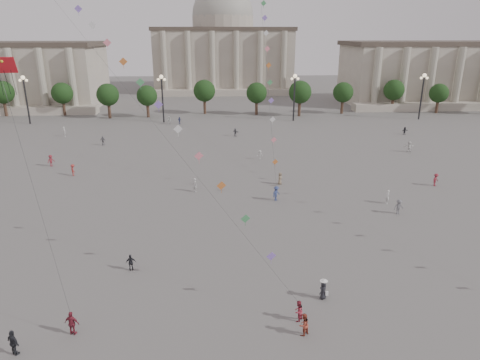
{
  "coord_description": "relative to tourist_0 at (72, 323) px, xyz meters",
  "views": [
    {
      "loc": [
        -3.05,
        -27.95,
        19.56
      ],
      "look_at": [
        -0.77,
        12.0,
        5.7
      ],
      "focal_mm": 32.0,
      "sensor_mm": 36.0,
      "label": 1
    }
  ],
  "objects": [
    {
      "name": "ground",
      "position": [
        13.06,
        3.15,
        -0.89
      ],
      "size": [
        360.0,
        360.0,
        0.0
      ],
      "primitive_type": "plane",
      "color": "#5B5855",
      "rests_on": "ground"
    },
    {
      "name": "person_crowd_7",
      "position": [
        43.16,
        44.72,
        0.04
      ],
      "size": [
        1.73,
        0.57,
        1.86
      ],
      "primitive_type": "imported",
      "rotation": [
        0.0,
        0.0,
        3.13
      ],
      "color": "silver",
      "rests_on": "ground"
    },
    {
      "name": "person_crowd_9",
      "position": [
        48.01,
        57.81,
        -0.13
      ],
      "size": [
        1.48,
        0.9,
        1.52
      ],
      "primitive_type": "imported",
      "rotation": [
        0.0,
        0.0,
        0.34
      ],
      "color": "black",
      "rests_on": "ground"
    },
    {
      "name": "lamp_post_far_east",
      "position": [
        58.06,
        73.15,
        6.46
      ],
      "size": [
        2.0,
        0.9,
        10.65
      ],
      "color": "#262628",
      "rests_on": "ground"
    },
    {
      "name": "person_crowd_6",
      "position": [
        30.52,
        18.79,
        -0.01
      ],
      "size": [
        1.19,
        0.77,
        1.75
      ],
      "primitive_type": "imported",
      "rotation": [
        0.0,
        0.0,
        0.11
      ],
      "color": "slate",
      "rests_on": "ground"
    },
    {
      "name": "lamp_post_mid_east",
      "position": [
        28.06,
        73.15,
        6.46
      ],
      "size": [
        2.0,
        0.9,
        10.65
      ],
      "color": "#262628",
      "rests_on": "ground"
    },
    {
      "name": "person_crowd_0",
      "position": [
        1.8,
        71.15,
        -0.11
      ],
      "size": [
        0.94,
        0.87,
        1.55
      ],
      "primitive_type": "imported",
      "rotation": [
        0.0,
        0.0,
        0.7
      ],
      "color": "navy",
      "rests_on": "ground"
    },
    {
      "name": "hat_person",
      "position": [
        18.05,
        3.13,
        -0.07
      ],
      "size": [
        0.86,
        0.86,
        1.69
      ],
      "color": "black",
      "rests_on": "ground"
    },
    {
      "name": "person_crowd_10",
      "position": [
        -19.98,
        60.0,
        0.08
      ],
      "size": [
        0.73,
        0.84,
        1.93
      ],
      "primitive_type": "imported",
      "rotation": [
        0.0,
        0.0,
        2.05
      ],
      "color": "silver",
      "rests_on": "ground"
    },
    {
      "name": "lamp_post_far_west",
      "position": [
        -31.94,
        73.15,
        6.46
      ],
      "size": [
        2.0,
        0.9,
        10.65
      ],
      "color": "#262628",
      "rests_on": "ground"
    },
    {
      "name": "tourist_0",
      "position": [
        0.0,
        0.0,
        0.0
      ],
      "size": [
        1.11,
        0.66,
        1.78
      ],
      "primitive_type": "imported",
      "rotation": [
        0.0,
        0.0,
        2.91
      ],
      "color": "maroon",
      "rests_on": "ground"
    },
    {
      "name": "lamp_post_mid_west",
      "position": [
        -1.94,
        73.15,
        6.46
      ],
      "size": [
        2.0,
        0.9,
        10.65
      ],
      "color": "#262628",
      "rests_on": "ground"
    },
    {
      "name": "hall_central",
      "position": [
        13.06,
        132.37,
        13.34
      ],
      "size": [
        48.3,
        34.3,
        35.5
      ],
      "color": "#A09486",
      "rests_on": "ground"
    },
    {
      "name": "tree_row",
      "position": [
        13.06,
        81.15,
        4.51
      ],
      "size": [
        137.12,
        5.12,
        8.0
      ],
      "color": "#3B281D",
      "rests_on": "ground"
    },
    {
      "name": "person_crowd_19",
      "position": [
        17.03,
        41.68,
        -0.13
      ],
      "size": [
        1.04,
        0.68,
        1.51
      ],
      "primitive_type": "imported",
      "rotation": [
        0.0,
        0.0,
        6.16
      ],
      "color": "#AEAEAA",
      "rests_on": "ground"
    },
    {
      "name": "person_crowd_20",
      "position": [
        15.7,
        -0.94,
        -0.06
      ],
      "size": [
        1.01,
        0.97,
        1.65
      ],
      "primitive_type": "imported",
      "rotation": [
        0.0,
        0.0,
        3.76
      ],
      "color": "#973A29",
      "rests_on": "ground"
    },
    {
      "name": "person_crowd_18",
      "position": [
        18.54,
        29.54,
        -0.05
      ],
      "size": [
        0.94,
        0.96,
        1.67
      ],
      "primitive_type": "imported",
      "rotation": [
        0.0,
        0.0,
        0.84
      ],
      "color": "#7E6E57",
      "rests_on": "ground"
    },
    {
      "name": "person_crowd_2",
      "position": [
        -15.44,
        39.77,
        0.01
      ],
      "size": [
        1.25,
        1.32,
        1.79
      ],
      "primitive_type": "imported",
      "rotation": [
        0.0,
        0.0,
        0.89
      ],
      "color": "maroon",
      "rests_on": "ground"
    },
    {
      "name": "person_crowd_21",
      "position": [
        30.44,
        21.95,
        -0.03
      ],
      "size": [
        0.44,
        0.64,
        1.71
      ],
      "primitive_type": "imported",
      "rotation": [
        0.0,
        0.0,
        4.67
      ],
      "color": "silver",
      "rests_on": "ground"
    },
    {
      "name": "person_crowd_17",
      "position": [
        -10.65,
        34.97,
        -0.05
      ],
      "size": [
        1.11,
        1.24,
        1.67
      ],
      "primitive_type": "imported",
      "rotation": [
        0.0,
        0.0,
        2.15
      ],
      "color": "#9D2E2B",
      "rests_on": "ground"
    },
    {
      "name": "person_crowd_4",
      "position": [
        -0.49,
        71.15,
        0.0
      ],
      "size": [
        1.07,
        1.73,
        1.78
      ],
      "primitive_type": "imported",
      "rotation": [
        0.0,
        0.0,
        4.36
      ],
      "color": "silver",
      "rests_on": "ground"
    },
    {
      "name": "person_crowd_16",
      "position": [
        -10.67,
        52.46,
        -0.03
      ],
      "size": [
        1.01,
        0.44,
        1.71
      ],
      "primitive_type": "imported",
      "rotation": [
        0.0,
        0.0,
        0.03
      ],
      "color": "slate",
      "rests_on": "ground"
    },
    {
      "name": "kite_flyer_1",
      "position": [
        17.22,
        23.67,
        0.04
      ],
      "size": [
        1.34,
        1.32,
        1.86
      ],
      "primitive_type": "imported",
      "rotation": [
        0.0,
        0.0,
        0.76
      ],
      "color": "navy",
      "rests_on": "ground"
    },
    {
      "name": "tourist_4",
      "position": [
        2.45,
        8.21,
        -0.14
      ],
      "size": [
        0.93,
        0.51,
        1.5
      ],
      "primitive_type": "imported",
      "rotation": [
        0.0,
        0.0,
        3.32
      ],
      "color": "black",
      "rests_on": "ground"
    },
    {
      "name": "kite_flyer_0",
      "position": [
        15.62,
        0.58,
        -0.08
      ],
      "size": [
        0.96,
        0.99,
        1.61
      ],
      "primitive_type": "imported",
      "rotation": [
        0.0,
        0.0,
        4.04
      ],
      "color": "#9D2A3B",
      "rests_on": "ground"
    },
    {
      "name": "person_crowd_13",
      "position": [
        7.15,
        27.38,
        0.02
      ],
      "size": [
        0.75,
        0.79,
        1.83
      ],
      "primitive_type": "imported",
      "rotation": [
        0.0,
        0.0,
        2.23
      ],
      "color": "#B6B6B2",
      "rests_on": "ground"
    },
    {
      "name": "dragon_kite",
      "position": [
        -3.77,
        4.07,
        15.87
      ],
      "size": [
        3.04,
        2.43,
        16.97
      ],
      "color": "red",
      "rests_on": "ground"
    },
    {
      "name": "person_crowd_8",
      "position": [
        39.29,
        27.7,
        -0.02
      ],
      "size": [
        1.28,
        1.19,
        1.73
      ],
      "primitive_type": "imported",
      "rotation": [
        0.0,
        0.0,
        0.66
      ],
      "color": "maroon",
      "rests_on": "ground"
    },
    {
      "name": "tourist_1",
      "position": [
        -3.1,
        -1.77,
        0.02
      ],
      "size": [
        1.13,
        0.94,
        1.81
      ],
      "primitive_type": "imported",
      "rotation": [
        0.0,
        0.0,
        2.57
      ],
      "color": "#222428",
      "rests_on": "ground"
    },
    {
      "name": "person_crowd_12",
      "position": [
        13.83,
        58.26,
        -0.06
      ],
      "size": [
        1.37,
        1.48,
        1.65
      ],
      "primitive_type": "imported",
      "rotation": [
        0.0,
        0.0,
        2.29
      ],
      "color": "slate",
      "rests_on": "ground"
    }
  ]
}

